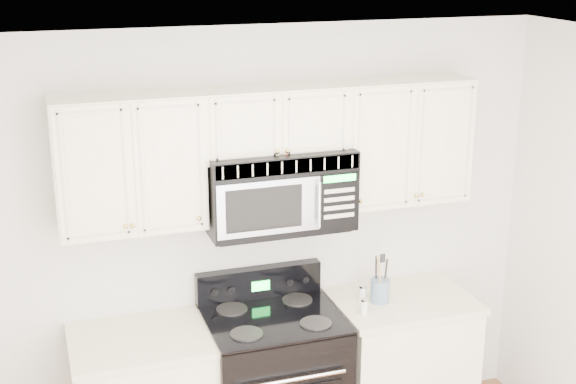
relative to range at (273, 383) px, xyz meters
name	(u,v)px	position (x,y,z in m)	size (l,w,h in m)	color
room	(386,380)	(0.06, -1.42, 0.82)	(3.51, 3.51, 2.61)	brown
base_cabinet_right	(399,368)	(0.86, 0.02, -0.06)	(0.86, 0.65, 0.92)	white
range	(273,383)	(0.00, 0.00, 0.00)	(0.79, 0.72, 1.13)	black
upper_cabinets	(272,145)	(0.06, 0.17, 1.45)	(2.44, 0.37, 0.75)	white
microwave	(278,188)	(0.07, 0.12, 1.20)	(0.85, 0.47, 0.47)	black
utensil_crock	(380,290)	(0.70, 0.01, 0.52)	(0.12, 0.12, 0.32)	slate
shaker_salt	(362,293)	(0.59, 0.05, 0.49)	(0.05, 0.05, 0.11)	silver
shaker_pepper	(364,306)	(0.54, -0.11, 0.49)	(0.04, 0.04, 0.10)	silver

